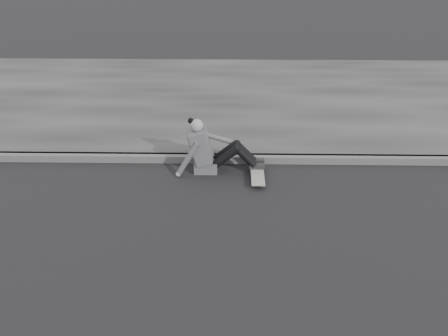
# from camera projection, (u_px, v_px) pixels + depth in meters

# --- Properties ---
(ground) EXTENTS (80.00, 80.00, 0.00)m
(ground) POSITION_uv_depth(u_px,v_px,m) (384.00, 260.00, 5.83)
(ground) COLOR black
(ground) RESTS_ON ground
(curb) EXTENTS (24.00, 0.16, 0.12)m
(curb) POSITION_uv_depth(u_px,v_px,m) (342.00, 159.00, 8.11)
(curb) COLOR #525252
(curb) RESTS_ON ground
(sidewalk) EXTENTS (24.00, 6.00, 0.12)m
(sidewalk) POSITION_uv_depth(u_px,v_px,m) (315.00, 98.00, 10.80)
(sidewalk) COLOR #333333
(sidewalk) RESTS_ON ground
(skateboard) EXTENTS (0.20, 0.78, 0.09)m
(skateboard) POSITION_uv_depth(u_px,v_px,m) (257.00, 174.00, 7.63)
(skateboard) COLOR #9A9B96
(skateboard) RESTS_ON ground
(seated_woman) EXTENTS (1.38, 0.46, 0.88)m
(seated_woman) POSITION_uv_depth(u_px,v_px,m) (210.00, 150.00, 7.73)
(seated_woman) COLOR #4F4F52
(seated_woman) RESTS_ON ground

